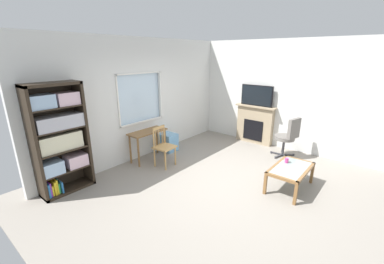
# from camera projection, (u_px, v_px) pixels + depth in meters

# --- Properties ---
(ground) EXTENTS (6.34, 5.87, 0.02)m
(ground) POSITION_uv_depth(u_px,v_px,m) (226.00, 185.00, 4.82)
(ground) COLOR gray
(wall_back_with_window) EXTENTS (5.34, 0.15, 2.80)m
(wall_back_with_window) POSITION_uv_depth(u_px,v_px,m) (142.00, 99.00, 5.88)
(wall_back_with_window) COLOR silver
(wall_back_with_window) RESTS_ON ground
(wall_right) EXTENTS (0.12, 5.07, 2.80)m
(wall_right) POSITION_uv_depth(u_px,v_px,m) (285.00, 96.00, 6.39)
(wall_right) COLOR silver
(wall_right) RESTS_ON ground
(bookshelf) EXTENTS (0.90, 0.38, 1.99)m
(bookshelf) POSITION_uv_depth(u_px,v_px,m) (59.00, 137.00, 4.33)
(bookshelf) COLOR #2D2319
(bookshelf) RESTS_ON ground
(desk_under_window) EXTENTS (0.92, 0.39, 0.72)m
(desk_under_window) POSITION_uv_depth(u_px,v_px,m) (148.00, 136.00, 5.79)
(desk_under_window) COLOR brown
(desk_under_window) RESTS_ON ground
(wooden_chair) EXTENTS (0.45, 0.43, 0.90)m
(wooden_chair) POSITION_uv_depth(u_px,v_px,m) (163.00, 146.00, 5.52)
(wooden_chair) COLOR tan
(wooden_chair) RESTS_ON ground
(plastic_drawer_unit) EXTENTS (0.35, 0.40, 0.45)m
(plastic_drawer_unit) POSITION_uv_depth(u_px,v_px,m) (169.00, 142.00, 6.46)
(plastic_drawer_unit) COLOR #72ADDB
(plastic_drawer_unit) RESTS_ON ground
(fireplace) EXTENTS (0.26, 1.13, 1.07)m
(fireplace) POSITION_uv_depth(u_px,v_px,m) (255.00, 124.00, 6.97)
(fireplace) COLOR tan
(fireplace) RESTS_ON ground
(tv) EXTENTS (0.06, 0.89, 0.56)m
(tv) POSITION_uv_depth(u_px,v_px,m) (257.00, 96.00, 6.71)
(tv) COLOR black
(tv) RESTS_ON fireplace
(office_chair) EXTENTS (0.58, 0.60, 1.00)m
(office_chair) POSITION_uv_depth(u_px,v_px,m) (288.00, 136.00, 5.94)
(office_chair) COLOR slate
(office_chair) RESTS_ON ground
(coffee_table) EXTENTS (1.02, 0.58, 0.43)m
(coffee_table) POSITION_uv_depth(u_px,v_px,m) (291.00, 170.00, 4.59)
(coffee_table) COLOR #8C9E99
(coffee_table) RESTS_ON ground
(sippy_cup) EXTENTS (0.07, 0.07, 0.09)m
(sippy_cup) POSITION_uv_depth(u_px,v_px,m) (287.00, 160.00, 4.76)
(sippy_cup) COLOR #DB3D84
(sippy_cup) RESTS_ON coffee_table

